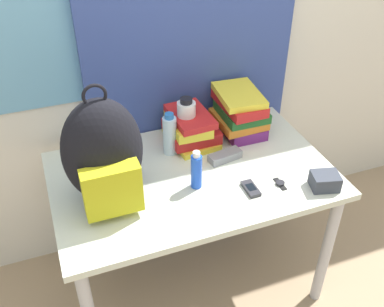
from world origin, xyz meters
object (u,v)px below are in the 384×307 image
object	(u,v)px
book_stack_center	(240,112)
water_bottle	(170,135)
sunscreen_bottle	(196,171)
backpack	(104,155)
camera_pouch	(325,181)
book_stack_left	(190,127)
sports_bottle	(186,123)
cell_phone	(251,189)
wristwatch	(280,183)
sunglasses_case	(225,156)

from	to	relation	value
book_stack_center	water_bottle	size ratio (longest dim) A/B	1.39
sunscreen_bottle	backpack	bearing A→B (deg)	171.51
sunscreen_bottle	camera_pouch	world-z (taller)	sunscreen_bottle
water_bottle	camera_pouch	xyz separation A→B (m)	(0.51, -0.45, -0.06)
book_stack_left	water_bottle	xyz separation A→B (m)	(-0.12, -0.05, 0.02)
backpack	water_bottle	xyz separation A→B (m)	(0.32, 0.21, -0.12)
book_stack_left	book_stack_center	size ratio (longest dim) A/B	1.00
sports_bottle	sunscreen_bottle	distance (m)	0.30
book_stack_left	cell_phone	size ratio (longest dim) A/B	2.88
water_bottle	backpack	bearing A→B (deg)	-146.99
cell_phone	wristwatch	world-z (taller)	cell_phone
camera_pouch	cell_phone	bearing A→B (deg)	162.88
wristwatch	cell_phone	bearing A→B (deg)	175.49
backpack	book_stack_center	xyz separation A→B (m)	(0.69, 0.26, -0.10)
backpack	book_stack_left	distance (m)	0.53
book_stack_center	sunscreen_bottle	bearing A→B (deg)	-137.31
cell_phone	camera_pouch	size ratio (longest dim) A/B	0.77
sunglasses_case	backpack	bearing A→B (deg)	-172.10
sunglasses_case	wristwatch	world-z (taller)	sunglasses_case
sports_bottle	cell_phone	distance (m)	0.43
sunscreen_bottle	camera_pouch	size ratio (longest dim) A/B	1.35
book_stack_center	sunglasses_case	world-z (taller)	book_stack_center
sports_bottle	camera_pouch	size ratio (longest dim) A/B	1.89
book_stack_center	cell_phone	world-z (taller)	book_stack_center
book_stack_left	sunscreen_bottle	distance (m)	0.33
book_stack_center	sunglasses_case	xyz separation A→B (m)	(-0.15, -0.19, -0.09)
sports_bottle	book_stack_left	bearing A→B (deg)	40.15
book_stack_center	book_stack_left	bearing A→B (deg)	178.84
backpack	sunscreen_bottle	size ratio (longest dim) A/B	2.89
book_stack_center	cell_phone	xyz separation A→B (m)	(-0.14, -0.41, -0.10)
sports_bottle	sunglasses_case	bearing A→B (deg)	-54.84
backpack	book_stack_left	world-z (taller)	backpack
book_stack_left	book_stack_center	distance (m)	0.25
sunscreen_bottle	wristwatch	distance (m)	0.35
backpack	cell_phone	distance (m)	0.60
backpack	water_bottle	size ratio (longest dim) A/B	2.46
book_stack_center	water_bottle	xyz separation A→B (m)	(-0.36, -0.05, -0.01)
backpack	sports_bottle	world-z (taller)	backpack
sunscreen_bottle	sunglasses_case	distance (m)	0.23
sunscreen_bottle	sunglasses_case	world-z (taller)	sunscreen_bottle
backpack	cell_phone	size ratio (longest dim) A/B	5.06
cell_phone	book_stack_center	bearing A→B (deg)	71.25
water_bottle	sunglasses_case	world-z (taller)	water_bottle
book_stack_left	sunglasses_case	world-z (taller)	book_stack_left
backpack	camera_pouch	world-z (taller)	backpack
cell_phone	wristwatch	xyz separation A→B (m)	(0.13, -0.01, -0.00)
water_bottle	cell_phone	xyz separation A→B (m)	(0.22, -0.36, -0.09)
backpack	wristwatch	size ratio (longest dim) A/B	6.23
book_stack_center	wristwatch	world-z (taller)	book_stack_center
camera_pouch	wristwatch	size ratio (longest dim) A/B	1.60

